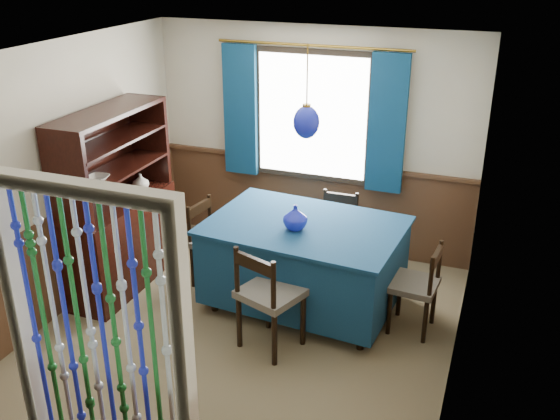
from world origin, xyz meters
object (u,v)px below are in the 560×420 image
at_px(chair_left, 213,241).
at_px(bowl_shelf, 98,178).
at_px(sideboard, 119,228).
at_px(chair_far, 336,231).
at_px(pendant_lamp, 306,122).
at_px(chair_near, 268,296).
at_px(vase_sideboard, 141,181).
at_px(chair_right, 417,286).
at_px(vase_table, 295,218).
at_px(dining_table, 304,260).

relative_size(chair_left, bowl_shelf, 4.10).
distance_m(sideboard, bowl_shelf, 0.72).
relative_size(chair_far, pendant_lamp, 1.06).
xyz_separation_m(chair_near, bowl_shelf, (-1.75, 0.20, 0.76)).
bearing_deg(pendant_lamp, vase_sideboard, 176.44).
distance_m(chair_near, chair_left, 1.28).
height_order(chair_far, chair_right, chair_far).
bearing_deg(chair_near, chair_right, 51.80).
distance_m(chair_far, vase_table, 1.07).
distance_m(pendant_lamp, bowl_shelf, 1.98).
distance_m(chair_far, sideboard, 2.24).
distance_m(chair_near, chair_far, 1.57).
relative_size(vase_table, bowl_shelf, 0.98).
xyz_separation_m(sideboard, vase_sideboard, (0.06, 0.37, 0.38)).
bearing_deg(chair_left, sideboard, -60.34).
distance_m(chair_far, chair_left, 1.31).
xyz_separation_m(pendant_lamp, bowl_shelf, (-1.82, -0.57, -0.56)).
height_order(chair_near, pendant_lamp, pendant_lamp).
xyz_separation_m(dining_table, bowl_shelf, (-1.82, -0.57, 0.79)).
height_order(vase_table, bowl_shelf, bowl_shelf).
xyz_separation_m(chair_near, pendant_lamp, (0.06, 0.77, 1.32)).
relative_size(dining_table, vase_sideboard, 9.84).
height_order(pendant_lamp, vase_sideboard, pendant_lamp).
bearing_deg(dining_table, chair_far, 87.75).
relative_size(chair_left, sideboard, 0.48).
bearing_deg(bowl_shelf, pendant_lamp, 17.30).
bearing_deg(dining_table, chair_left, 179.29).
bearing_deg(pendant_lamp, chair_far, 83.19).
height_order(dining_table, chair_left, chair_left).
bearing_deg(sideboard, pendant_lamp, 7.66).
distance_m(chair_far, bowl_shelf, 2.48).
bearing_deg(chair_right, pendant_lamp, 92.01).
distance_m(chair_near, bowl_shelf, 1.92).
relative_size(dining_table, pendant_lamp, 2.33).
relative_size(chair_near, vase_sideboard, 5.11).
bearing_deg(bowl_shelf, chair_near, -6.53).
height_order(chair_near, bowl_shelf, bowl_shelf).
xyz_separation_m(dining_table, chair_near, (-0.06, -0.77, 0.02)).
relative_size(sideboard, bowl_shelf, 8.47).
height_order(chair_left, vase_table, vase_table).
height_order(chair_left, sideboard, sideboard).
bearing_deg(sideboard, vase_sideboard, 80.63).
distance_m(chair_left, vase_table, 1.11).
relative_size(chair_near, bowl_shelf, 4.51).
bearing_deg(chair_far, chair_right, 138.56).
xyz_separation_m(chair_right, bowl_shelf, (-2.89, -0.52, 0.82)).
relative_size(chair_near, vase_table, 4.58).
height_order(chair_near, vase_table, vase_table).
bearing_deg(chair_left, dining_table, 92.67).
bearing_deg(pendant_lamp, chair_right, -2.56).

